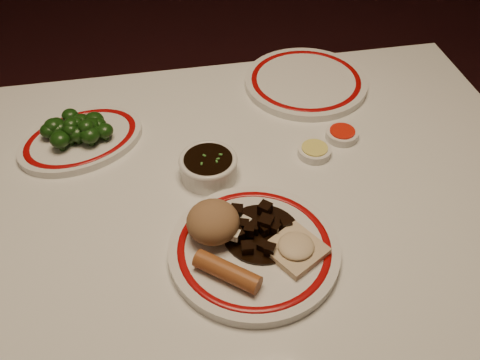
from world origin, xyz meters
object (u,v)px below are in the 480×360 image
object	(u,v)px
broccoli_plate	(81,140)
broccoli_pile	(78,128)
main_plate	(254,250)
spring_roll	(227,271)
fried_wonton	(296,248)
rice_mound	(213,222)
soy_bowl	(209,167)
dining_table	(229,239)
stirfry_heap	(258,230)

from	to	relation	value
broccoli_plate	broccoli_pile	distance (m)	0.03
main_plate	broccoli_plate	size ratio (longest dim) A/B	1.21
spring_roll	fried_wonton	xyz separation A→B (m)	(0.11, 0.03, -0.00)
spring_roll	broccoli_pile	bearing A→B (deg)	70.76
rice_mound	soy_bowl	world-z (taller)	rice_mound
fried_wonton	broccoli_pile	size ratio (longest dim) A/B	0.77
dining_table	main_plate	world-z (taller)	main_plate
fried_wonton	soy_bowl	distance (m)	0.24
dining_table	broccoli_plate	xyz separation A→B (m)	(-0.25, 0.22, 0.10)
main_plate	soy_bowl	distance (m)	0.20
dining_table	spring_roll	distance (m)	0.21
broccoli_pile	soy_bowl	size ratio (longest dim) A/B	1.33
broccoli_pile	broccoli_plate	bearing A→B (deg)	22.65
spring_roll	stirfry_heap	world-z (taller)	stirfry_heap
dining_table	soy_bowl	xyz separation A→B (m)	(-0.02, 0.08, 0.11)
spring_roll	soy_bowl	size ratio (longest dim) A/B	1.01
rice_mound	broccoli_plate	world-z (taller)	rice_mound
soy_bowl	main_plate	bearing A→B (deg)	-77.06
broccoli_plate	soy_bowl	bearing A→B (deg)	-30.92
broccoli_pile	soy_bowl	distance (m)	0.27
broccoli_pile	fried_wonton	bearing A→B (deg)	-46.39
broccoli_pile	main_plate	bearing A→B (deg)	-50.10
dining_table	broccoli_plate	distance (m)	0.35
broccoli_plate	broccoli_pile	world-z (taller)	broccoli_pile
main_plate	stirfry_heap	xyz separation A→B (m)	(0.01, 0.02, 0.02)
rice_mound	fried_wonton	size ratio (longest dim) A/B	0.78
stirfry_heap	broccoli_plate	xyz separation A→B (m)	(-0.29, 0.31, -0.02)
dining_table	broccoli_pile	size ratio (longest dim) A/B	8.63
stirfry_heap	spring_roll	bearing A→B (deg)	-130.63
rice_mound	stirfry_heap	xyz separation A→B (m)	(0.07, -0.01, -0.02)
fried_wonton	spring_roll	bearing A→B (deg)	-166.67
main_plate	soy_bowl	xyz separation A→B (m)	(-0.04, 0.19, 0.01)
dining_table	rice_mound	size ratio (longest dim) A/B	14.19
dining_table	soy_bowl	world-z (taller)	soy_bowl
spring_roll	stirfry_heap	xyz separation A→B (m)	(0.06, 0.07, -0.01)
dining_table	soy_bowl	size ratio (longest dim) A/B	11.47
dining_table	fried_wonton	xyz separation A→B (m)	(0.08, -0.14, 0.12)
main_plate	stirfry_heap	bearing A→B (deg)	64.38
dining_table	spring_roll	world-z (taller)	spring_roll
dining_table	main_plate	xyz separation A→B (m)	(0.02, -0.11, 0.10)
rice_mound	fried_wonton	xyz separation A→B (m)	(0.12, -0.06, -0.02)
dining_table	main_plate	bearing A→B (deg)	-79.09
dining_table	stirfry_heap	world-z (taller)	stirfry_heap
stirfry_heap	soy_bowl	size ratio (longest dim) A/B	1.20
spring_roll	dining_table	bearing A→B (deg)	29.82
spring_roll	rice_mound	bearing A→B (deg)	45.05
fried_wonton	broccoli_plate	bearing A→B (deg)	133.49
rice_mound	broccoli_plate	distance (m)	0.37
stirfry_heap	main_plate	bearing A→B (deg)	-115.62
dining_table	rice_mound	world-z (taller)	rice_mound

